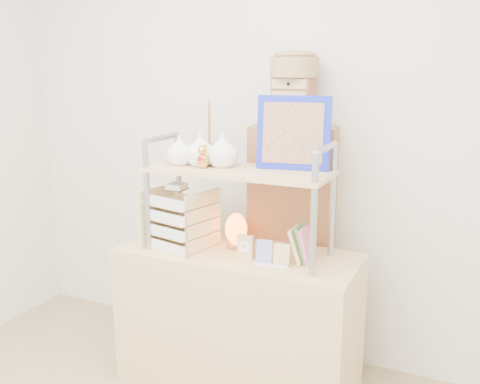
# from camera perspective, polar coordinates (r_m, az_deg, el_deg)

# --- Properties ---
(room_shell) EXTENTS (3.42, 3.41, 2.61)m
(room_shell) POSITION_cam_1_polar(r_m,az_deg,el_deg) (1.84, -11.32, 14.30)
(room_shell) COLOR silver
(room_shell) RESTS_ON ground
(desk) EXTENTS (1.20, 0.50, 0.75)m
(desk) POSITION_cam_1_polar(r_m,az_deg,el_deg) (2.84, -0.18, -13.55)
(desk) COLOR tan
(desk) RESTS_ON ground
(cabinet) EXTENTS (0.48, 0.30, 1.35)m
(cabinet) POSITION_cam_1_polar(r_m,az_deg,el_deg) (2.98, 5.51, -5.97)
(cabinet) COLOR brown
(cabinet) RESTS_ON ground
(hutch) EXTENTS (0.90, 0.34, 0.77)m
(hutch) POSITION_cam_1_polar(r_m,az_deg,el_deg) (2.61, -1.17, 3.28)
(hutch) COLOR #91949E
(hutch) RESTS_ON desk
(letter_tray) EXTENTS (0.32, 0.31, 0.33)m
(letter_tray) POSITION_cam_1_polar(r_m,az_deg,el_deg) (2.74, -6.60, -3.18)
(letter_tray) COLOR tan
(letter_tray) RESTS_ON desk
(salt_lamp) EXTENTS (0.12, 0.11, 0.18)m
(salt_lamp) POSITION_cam_1_polar(r_m,az_deg,el_deg) (2.72, -0.42, -4.08)
(salt_lamp) COLOR brown
(salt_lamp) RESTS_ON desk
(desk_clock) EXTENTS (0.08, 0.04, 0.11)m
(desk_clock) POSITION_cam_1_polar(r_m,az_deg,el_deg) (2.59, 0.59, -5.87)
(desk_clock) COLOR tan
(desk_clock) RESTS_ON desk
(postcard_stand) EXTENTS (0.17, 0.07, 0.11)m
(postcard_stand) POSITION_cam_1_polar(r_m,az_deg,el_deg) (2.51, 3.43, -7.04)
(postcard_stand) COLOR white
(postcard_stand) RESTS_ON desk
(drawer_chest) EXTENTS (0.20, 0.16, 0.25)m
(drawer_chest) POSITION_cam_1_polar(r_m,az_deg,el_deg) (2.80, 5.73, 9.54)
(drawer_chest) COLOR brown
(drawer_chest) RESTS_ON cabinet
(woven_basket) EXTENTS (0.25, 0.25, 0.10)m
(woven_basket) POSITION_cam_1_polar(r_m,az_deg,el_deg) (2.80, 5.82, 13.12)
(woven_basket) COLOR brown
(woven_basket) RESTS_ON drawer_chest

